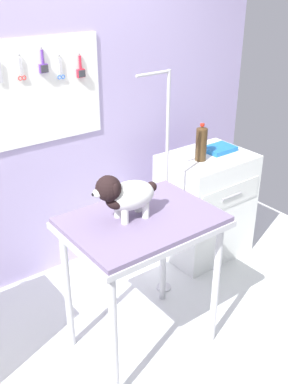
% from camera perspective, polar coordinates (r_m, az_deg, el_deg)
% --- Properties ---
extents(ground, '(4.40, 4.00, 0.04)m').
position_cam_1_polar(ground, '(2.92, 0.80, -21.46)').
color(ground, silver).
extents(rear_wall_panel, '(4.00, 0.11, 2.30)m').
position_cam_1_polar(rear_wall_panel, '(3.22, -13.33, 7.89)').
color(rear_wall_panel, '#AD9ECD').
rests_on(rear_wall_panel, ground).
extents(grooming_table, '(0.86, 0.62, 0.92)m').
position_cam_1_polar(grooming_table, '(2.53, -0.27, -5.42)').
color(grooming_table, '#B7B7BC').
rests_on(grooming_table, ground).
extents(grooming_arm, '(0.30, 0.11, 1.62)m').
position_cam_1_polar(grooming_arm, '(3.02, 2.69, -0.94)').
color(grooming_arm, '#B7B7BC').
rests_on(grooming_arm, ground).
extents(dog, '(0.39, 0.21, 0.28)m').
position_cam_1_polar(dog, '(2.39, -2.51, -0.36)').
color(dog, white).
rests_on(dog, grooming_table).
extents(cabinet_right, '(0.68, 0.54, 0.86)m').
position_cam_1_polar(cabinet_right, '(3.66, 7.80, -1.65)').
color(cabinet_right, silver).
rests_on(cabinet_right, ground).
extents(soda_bottle, '(0.08, 0.08, 0.29)m').
position_cam_1_polar(soda_bottle, '(3.34, 7.34, 6.20)').
color(soda_bottle, '#412E18').
rests_on(soda_bottle, cabinet_right).
extents(supply_tray, '(0.24, 0.18, 0.04)m').
position_cam_1_polar(supply_tray, '(3.58, 9.62, 5.47)').
color(supply_tray, blue).
rests_on(supply_tray, cabinet_right).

